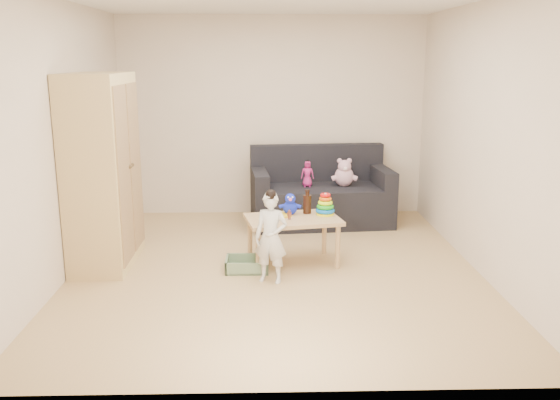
{
  "coord_description": "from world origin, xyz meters",
  "views": [
    {
      "loc": [
        -0.11,
        -5.61,
        2.06
      ],
      "look_at": [
        0.05,
        0.25,
        0.65
      ],
      "focal_mm": 38.0,
      "sensor_mm": 36.0,
      "label": 1
    }
  ],
  "objects_px": {
    "sofa": "(321,205)",
    "toddler": "(271,239)",
    "play_table": "(293,241)",
    "wardrobe": "(102,171)"
  },
  "relations": [
    {
      "from": "sofa",
      "to": "wardrobe",
      "type": "bearing_deg",
      "value": -153.68
    },
    {
      "from": "play_table",
      "to": "wardrobe",
      "type": "bearing_deg",
      "value": 177.46
    },
    {
      "from": "wardrobe",
      "to": "toddler",
      "type": "height_order",
      "value": "wardrobe"
    },
    {
      "from": "sofa",
      "to": "play_table",
      "type": "distance_m",
      "value": 1.57
    },
    {
      "from": "wardrobe",
      "to": "play_table",
      "type": "relative_size",
      "value": 2.08
    },
    {
      "from": "sofa",
      "to": "toddler",
      "type": "distance_m",
      "value": 2.11
    },
    {
      "from": "play_table",
      "to": "toddler",
      "type": "relative_size",
      "value": 1.1
    },
    {
      "from": "sofa",
      "to": "toddler",
      "type": "bearing_deg",
      "value": -113.3
    },
    {
      "from": "wardrobe",
      "to": "toddler",
      "type": "distance_m",
      "value": 1.85
    },
    {
      "from": "toddler",
      "to": "play_table",
      "type": "bearing_deg",
      "value": 82.43
    }
  ]
}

